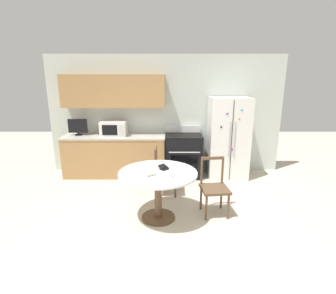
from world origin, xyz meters
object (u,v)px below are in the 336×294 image
Objects in this scene: oven_range at (182,155)px; dining_chair_right at (213,188)px; candle_glass at (169,175)px; countertop_tv at (77,127)px; dining_chair_far at (164,172)px; refrigerator at (227,138)px; microwave at (113,128)px; wallet at (163,168)px.

oven_range is 1.74m from dining_chair_right.
oven_range is at bearing 81.33° from candle_glass.
dining_chair_far is (1.88, -1.02, -0.66)m from countertop_tv.
refrigerator is at bearing -1.45° from countertop_tv.
oven_range is at bearing -83.42° from dining_chair_right.
dining_chair_right is at bearing -42.32° from microwave.
dining_chair_far is at bearing -49.17° from dining_chair_right.
candle_glass is (-1.26, -2.02, -0.06)m from refrigerator.
refrigerator is 19.33× the size of candle_glass.
dining_chair_far reaches higher than wallet.
microwave is (-1.51, 0.04, 0.58)m from oven_range.
candle_glass is 0.34m from wallet.
refrigerator reaches higher than microwave.
candle_glass is (1.98, -2.11, -0.30)m from countertop_tv.
dining_chair_right is 10.12× the size of candle_glass.
oven_range is at bearing -1.61° from microwave.
candle_glass is at bearing 20.30° from dining_chair_right.
microwave is 0.61× the size of dining_chair_right.
refrigerator is at bearing 125.69° from dining_chair_far.
dining_chair_far is 1.15m from candle_glass.
wallet is (-0.10, 0.32, -0.01)m from candle_glass.
wallet is at bearing -4.11° from dining_chair_right.
oven_range is 1.62m from microwave.
microwave is 6.15× the size of candle_glass.
candle_glass is at bearing -46.83° from countertop_tv.
oven_range is 1.20× the size of dining_chair_far.
countertop_tv is at bearing 178.82° from microwave.
countertop_tv is (-0.78, 0.02, 0.04)m from microwave.
countertop_tv is 2.24m from dining_chair_far.
oven_range is 6.19× the size of wallet.
refrigerator is at bearing -114.99° from dining_chair_right.
microwave is 3.14× the size of wallet.
candle_glass is at bearing -73.45° from wallet.
oven_range reaches higher than candle_glass.
dining_chair_right reaches higher than wallet.
refrigerator is 1.70m from dining_chair_far.
microwave is 2.10m from wallet.
dining_chair_far is (1.11, -1.00, -0.62)m from microwave.
microwave is at bearing 178.46° from refrigerator.
countertop_tv is 2.61m from wallet.
microwave is 2.65m from dining_chair_right.
refrigerator is 2.18m from wallet.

